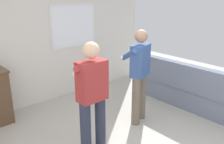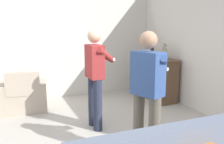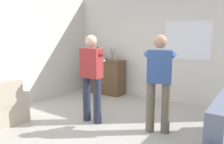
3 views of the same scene
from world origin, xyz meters
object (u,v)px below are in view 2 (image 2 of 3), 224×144
bottle_spirits_clear (152,50)px  person_standing_left (95,74)px  armchair (24,98)px  sideboard_cabinet (158,79)px  person_standing_right (148,90)px  bottle_liquor_amber (164,52)px  bottle_wine_green (165,54)px

bottle_spirits_clear → person_standing_left: 2.38m
armchair → person_standing_left: 1.85m
sideboard_cabinet → person_standing_left: (1.02, -1.90, 0.44)m
sideboard_cabinet → person_standing_left: 2.20m
sideboard_cabinet → bottle_spirits_clear: size_ratio=2.84×
person_standing_left → armchair: bearing=-141.1°
person_standing_left → person_standing_right: 1.27m
person_standing_right → armchair: bearing=-152.2°
armchair → person_standing_right: bearing=27.8°
armchair → sideboard_cabinet: (0.33, 2.99, 0.21)m
sideboard_cabinet → bottle_liquor_amber: bearing=23.9°
bottle_wine_green → bottle_spirits_clear: 0.65m
armchair → bottle_liquor_amber: 3.20m
armchair → bottle_liquor_amber: size_ratio=2.73×
bottle_spirits_clear → person_standing_right: person_standing_right is taller
bottle_liquor_amber → person_standing_right: size_ratio=0.20×
sideboard_cabinet → bottle_spirits_clear: (-0.35, 0.04, 0.64)m
sideboard_cabinet → person_standing_right: 2.81m
bottle_spirits_clear → bottle_liquor_amber: bearing=2.3°
armchair → bottle_spirits_clear: (-0.02, 3.03, 0.84)m
bottle_liquor_amber → person_standing_left: size_ratio=0.20×
person_standing_left → bottle_liquor_amber: bearing=114.3°
person_standing_left → bottle_wine_green: bearing=110.9°
bottle_liquor_amber → bottle_spirits_clear: (-0.48, -0.02, 0.00)m
armchair → person_standing_left: size_ratio=0.56×
bottle_wine_green → bottle_liquor_amber: bearing=154.0°
bottle_wine_green → person_standing_left: (0.72, -1.88, -0.19)m
armchair → bottle_wine_green: (0.63, 2.97, 0.83)m
person_standing_left → bottle_spirits_clear: bearing=125.1°
bottle_wine_green → bottle_spirits_clear: (-0.65, 0.06, 0.01)m
bottle_wine_green → bottle_liquor_amber: size_ratio=0.95×
sideboard_cabinet → bottle_wine_green: (0.30, -0.02, 0.63)m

